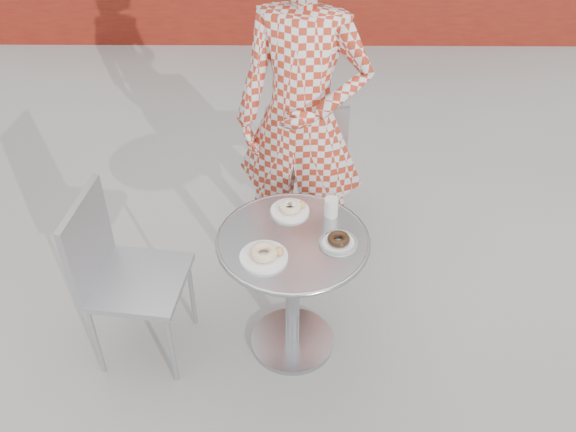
{
  "coord_description": "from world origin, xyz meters",
  "views": [
    {
      "loc": [
        0.03,
        -2.13,
        2.54
      ],
      "look_at": [
        0.01,
        0.07,
        0.76
      ],
      "focal_mm": 40.0,
      "sensor_mm": 36.0,
      "label": 1
    }
  ],
  "objects_px": {
    "bistro_table": "(293,267)",
    "plate_near": "(265,254)",
    "seated_person": "(302,121)",
    "plate_checker": "(338,241)",
    "plate_far": "(291,208)",
    "milk_cup": "(331,206)",
    "chair_far": "(304,186)",
    "chair_left": "(141,308)"
  },
  "relations": [
    {
      "from": "milk_cup",
      "to": "plate_checker",
      "type": "bearing_deg",
      "value": -83.13
    },
    {
      "from": "plate_far",
      "to": "milk_cup",
      "type": "distance_m",
      "value": 0.19
    },
    {
      "from": "chair_far",
      "to": "plate_near",
      "type": "distance_m",
      "value": 1.18
    },
    {
      "from": "plate_near",
      "to": "plate_checker",
      "type": "height_order",
      "value": "plate_near"
    },
    {
      "from": "chair_left",
      "to": "milk_cup",
      "type": "bearing_deg",
      "value": -70.2
    },
    {
      "from": "plate_near",
      "to": "milk_cup",
      "type": "height_order",
      "value": "milk_cup"
    },
    {
      "from": "chair_far",
      "to": "plate_near",
      "type": "xyz_separation_m",
      "value": [
        -0.19,
        -1.09,
        0.43
      ]
    },
    {
      "from": "chair_left",
      "to": "seated_person",
      "type": "height_order",
      "value": "seated_person"
    },
    {
      "from": "bistro_table",
      "to": "milk_cup",
      "type": "distance_m",
      "value": 0.33
    },
    {
      "from": "bistro_table",
      "to": "seated_person",
      "type": "bearing_deg",
      "value": 86.02
    },
    {
      "from": "chair_left",
      "to": "plate_checker",
      "type": "bearing_deg",
      "value": -82.81
    },
    {
      "from": "plate_far",
      "to": "plate_checker",
      "type": "height_order",
      "value": "plate_far"
    },
    {
      "from": "plate_near",
      "to": "plate_checker",
      "type": "xyz_separation_m",
      "value": [
        0.32,
        0.09,
        -0.01
      ]
    },
    {
      "from": "seated_person",
      "to": "plate_checker",
      "type": "relative_size",
      "value": 10.78
    },
    {
      "from": "bistro_table",
      "to": "milk_cup",
      "type": "bearing_deg",
      "value": 44.59
    },
    {
      "from": "bistro_table",
      "to": "chair_left",
      "type": "relative_size",
      "value": 0.78
    },
    {
      "from": "plate_far",
      "to": "chair_left",
      "type": "bearing_deg",
      "value": -162.96
    },
    {
      "from": "seated_person",
      "to": "milk_cup",
      "type": "relative_size",
      "value": 16.77
    },
    {
      "from": "chair_left",
      "to": "plate_near",
      "type": "xyz_separation_m",
      "value": [
        0.6,
        -0.1,
        0.44
      ]
    },
    {
      "from": "bistro_table",
      "to": "plate_checker",
      "type": "distance_m",
      "value": 0.27
    },
    {
      "from": "bistro_table",
      "to": "plate_near",
      "type": "distance_m",
      "value": 0.26
    },
    {
      "from": "milk_cup",
      "to": "chair_left",
      "type": "bearing_deg",
      "value": -167.77
    },
    {
      "from": "plate_checker",
      "to": "milk_cup",
      "type": "xyz_separation_m",
      "value": [
        -0.02,
        0.2,
        0.04
      ]
    },
    {
      "from": "bistro_table",
      "to": "plate_checker",
      "type": "relative_size",
      "value": 4.06
    },
    {
      "from": "bistro_table",
      "to": "plate_near",
      "type": "relative_size",
      "value": 3.37
    },
    {
      "from": "plate_near",
      "to": "milk_cup",
      "type": "relative_size",
      "value": 1.87
    },
    {
      "from": "chair_left",
      "to": "milk_cup",
      "type": "height_order",
      "value": "chair_left"
    },
    {
      "from": "plate_far",
      "to": "chair_far",
      "type": "bearing_deg",
      "value": 84.2
    },
    {
      "from": "seated_person",
      "to": "bistro_table",
      "type": "bearing_deg",
      "value": -79.32
    },
    {
      "from": "plate_near",
      "to": "plate_far",
      "type": "bearing_deg",
      "value": 71.17
    },
    {
      "from": "plate_checker",
      "to": "chair_far",
      "type": "bearing_deg",
      "value": 97.54
    },
    {
      "from": "bistro_table",
      "to": "chair_far",
      "type": "bearing_deg",
      "value": 86.07
    },
    {
      "from": "plate_far",
      "to": "milk_cup",
      "type": "bearing_deg",
      "value": -7.35
    },
    {
      "from": "plate_checker",
      "to": "bistro_table",
      "type": "bearing_deg",
      "value": 171.42
    },
    {
      "from": "plate_near",
      "to": "milk_cup",
      "type": "bearing_deg",
      "value": 45.06
    },
    {
      "from": "milk_cup",
      "to": "bistro_table",
      "type": "bearing_deg",
      "value": -135.41
    },
    {
      "from": "seated_person",
      "to": "plate_checker",
      "type": "bearing_deg",
      "value": -62.15
    },
    {
      "from": "bistro_table",
      "to": "plate_near",
      "type": "xyz_separation_m",
      "value": [
        -0.12,
        -0.12,
        0.19
      ]
    },
    {
      "from": "chair_left",
      "to": "plate_near",
      "type": "height_order",
      "value": "chair_left"
    },
    {
      "from": "plate_near",
      "to": "chair_far",
      "type": "bearing_deg",
      "value": 80.26
    },
    {
      "from": "chair_left",
      "to": "plate_far",
      "type": "bearing_deg",
      "value": -65.39
    },
    {
      "from": "plate_far",
      "to": "plate_near",
      "type": "height_order",
      "value": "plate_near"
    }
  ]
}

